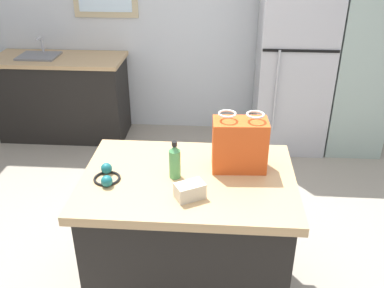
% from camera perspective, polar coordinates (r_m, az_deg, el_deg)
% --- Properties ---
extents(ground, '(6.52, 6.52, 0.00)m').
position_cam_1_polar(ground, '(3.10, -0.29, -16.22)').
color(ground, '#9E9384').
extents(back_wall, '(5.43, 0.13, 2.72)m').
position_cam_1_polar(back_wall, '(4.67, 1.78, 17.97)').
color(back_wall, silver).
rests_on(back_wall, ground).
extents(kitchen_island, '(1.20, 0.84, 0.88)m').
position_cam_1_polar(kitchen_island, '(2.65, -0.47, -12.36)').
color(kitchen_island, black).
rests_on(kitchen_island, ground).
extents(refrigerator, '(0.71, 0.69, 1.78)m').
position_cam_1_polar(refrigerator, '(4.44, 13.43, 10.50)').
color(refrigerator, '#B7B7BC').
rests_on(refrigerator, ground).
extents(tall_cabinet, '(0.55, 0.62, 2.27)m').
position_cam_1_polar(tall_cabinet, '(4.53, 22.10, 12.79)').
color(tall_cabinet, '#9EB2A8').
rests_on(tall_cabinet, ground).
extents(sink_counter, '(1.37, 0.60, 1.08)m').
position_cam_1_polar(sink_counter, '(4.87, -16.93, 6.16)').
color(sink_counter, black).
rests_on(sink_counter, ground).
extents(shopping_bag, '(0.31, 0.18, 0.35)m').
position_cam_1_polar(shopping_bag, '(2.42, 6.39, -0.06)').
color(shopping_bag, '#DB511E').
rests_on(shopping_bag, kitchen_island).
extents(small_box, '(0.17, 0.15, 0.08)m').
position_cam_1_polar(small_box, '(2.20, -0.29, -6.29)').
color(small_box, beige).
rests_on(small_box, kitchen_island).
extents(bottle, '(0.06, 0.06, 0.22)m').
position_cam_1_polar(bottle, '(2.34, -2.33, -2.36)').
color(bottle, '#4C9956').
rests_on(bottle, kitchen_island).
extents(ear_defenders, '(0.18, 0.20, 0.06)m').
position_cam_1_polar(ear_defenders, '(2.40, -11.35, -4.23)').
color(ear_defenders, black).
rests_on(ear_defenders, kitchen_island).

